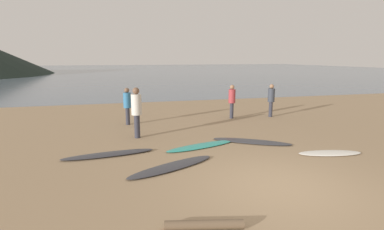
# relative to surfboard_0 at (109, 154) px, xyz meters

# --- Properties ---
(ground_plane) EXTENTS (120.00, 120.00, 0.20)m
(ground_plane) POSITION_rel_surfboard_0_xyz_m (3.73, 6.69, -0.15)
(ground_plane) COLOR #997C5B
(ground_plane) RESTS_ON ground
(ocean_water) EXTENTS (140.00, 100.00, 0.01)m
(ocean_water) POSITION_rel_surfboard_0_xyz_m (3.73, 60.68, -0.05)
(ocean_water) COLOR slate
(ocean_water) RESTS_ON ground
(surfboard_0) EXTENTS (2.72, 0.79, 0.09)m
(surfboard_0) POSITION_rel_surfboard_0_xyz_m (0.00, 0.00, 0.00)
(surfboard_0) COLOR #333338
(surfboard_0) RESTS_ON ground
(surfboard_1) EXTENTS (2.66, 1.64, 0.08)m
(surfboard_1) POSITION_rel_surfboard_0_xyz_m (1.62, -1.46, -0.01)
(surfboard_1) COLOR #333338
(surfboard_1) RESTS_ON ground
(surfboard_2) EXTENTS (2.57, 1.22, 0.07)m
(surfboard_2) POSITION_rel_surfboard_0_xyz_m (2.90, 0.17, -0.01)
(surfboard_2) COLOR teal
(surfboard_2) RESTS_ON ground
(surfboard_3) EXTENTS (2.57, 1.93, 0.07)m
(surfboard_3) POSITION_rel_surfboard_0_xyz_m (4.72, 0.22, -0.01)
(surfboard_3) COLOR #333338
(surfboard_3) RESTS_ON ground
(surfboard_4) EXTENTS (2.00, 0.93, 0.06)m
(surfboard_4) POSITION_rel_surfboard_0_xyz_m (6.43, -1.55, -0.02)
(surfboard_4) COLOR silver
(surfboard_4) RESTS_ON ground
(person_0) EXTENTS (0.32, 0.32, 1.59)m
(person_0) POSITION_rel_surfboard_0_xyz_m (0.81, 4.18, 0.89)
(person_0) COLOR #2D2D38
(person_0) RESTS_ON ground
(person_1) EXTENTS (0.32, 0.32, 1.60)m
(person_1) POSITION_rel_surfboard_0_xyz_m (7.64, 4.17, 0.89)
(person_1) COLOR #2D2D38
(person_1) RESTS_ON ground
(person_2) EXTENTS (0.32, 0.32, 1.60)m
(person_2) POSITION_rel_surfboard_0_xyz_m (5.66, 4.32, 0.89)
(person_2) COLOR #2D2D38
(person_2) RESTS_ON ground
(person_3) EXTENTS (0.37, 0.37, 1.82)m
(person_3) POSITION_rel_surfboard_0_xyz_m (1.01, 1.86, 1.03)
(person_3) COLOR #2D2D38
(person_3) RESTS_ON ground
(driftwood_log) EXTENTS (1.35, 0.46, 0.16)m
(driftwood_log) POSITION_rel_surfboard_0_xyz_m (1.56, -4.46, 0.03)
(driftwood_log) COLOR brown
(driftwood_log) RESTS_ON ground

